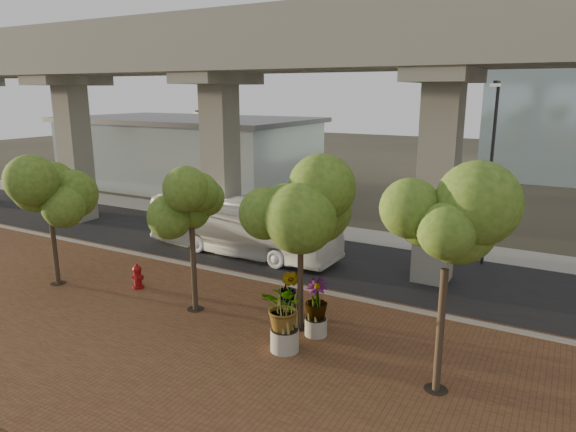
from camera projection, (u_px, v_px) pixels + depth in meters
The scene contains 18 objects.
ground at pixel (298, 272), 25.22m from camera, with size 160.00×160.00×0.00m, color #353126.
brick_plaza at pixel (194, 338), 18.42m from camera, with size 70.00×13.00×0.06m, color brown.
asphalt_road at pixel (316, 260), 26.91m from camera, with size 90.00×8.00×0.04m, color black.
curb_strip at pixel (278, 283), 23.50m from camera, with size 70.00×0.25×0.16m, color gray.
far_sidewalk at pixel (355, 235), 31.58m from camera, with size 90.00×3.00×0.06m, color gray.
transit_viaduct at pixel (318, 119), 25.19m from camera, with size 72.00×5.60×12.40m.
station_pavilion at pixel (189, 151), 47.47m from camera, with size 23.00×13.00×6.30m.
transit_bus at pixel (241, 226), 27.67m from camera, with size 2.61×11.12×3.10m, color white.
fire_hydrant at pixel (138, 276), 22.86m from camera, with size 0.56×0.51×1.12m.
planter_front at pixel (285, 311), 17.13m from camera, with size 2.17×2.17×2.38m.
planter_right at pixel (316, 302), 18.27m from camera, with size 1.97×1.97×2.11m.
planter_left at pixel (289, 291), 19.09m from camera, with size 2.01×2.01×2.21m.
street_tree_far_west at pixel (48, 192), 22.51m from camera, with size 3.86×3.86×6.06m.
street_tree_near_west at pixel (191, 205), 19.73m from camera, with size 2.99×2.99×5.70m.
street_tree_near_east at pixel (301, 198), 17.98m from camera, with size 4.38×4.38×6.96m.
street_tree_far_east at pixel (448, 233), 14.02m from camera, with size 3.61×3.61×6.47m.
streetlamp_west at pixel (205, 157), 34.65m from camera, with size 0.37×1.07×7.38m.
streetlamp_east at pixel (491, 162), 24.89m from camera, with size 0.45×1.31×9.07m.
Camera 1 is at (11.12, -21.10, 8.65)m, focal length 32.00 mm.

